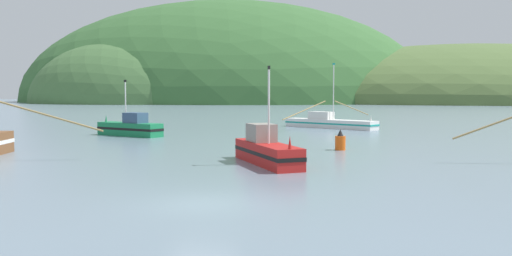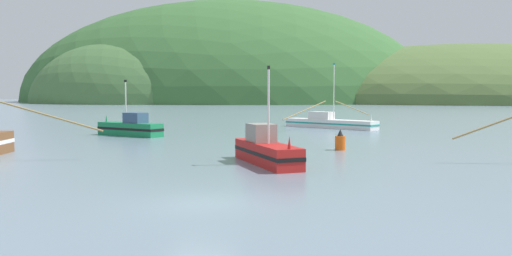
{
  "view_description": "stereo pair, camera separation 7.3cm",
  "coord_description": "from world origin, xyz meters",
  "px_view_note": "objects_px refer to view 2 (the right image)",
  "views": [
    {
      "loc": [
        7.01,
        -17.06,
        4.1
      ],
      "look_at": [
        -3.85,
        20.7,
        1.4
      ],
      "focal_mm": 35.03,
      "sensor_mm": 36.0,
      "label": 1
    },
    {
      "loc": [
        7.08,
        -17.04,
        4.1
      ],
      "look_at": [
        -3.85,
        20.7,
        1.4
      ],
      "focal_mm": 35.03,
      "sensor_mm": 36.0,
      "label": 2
    }
  ],
  "objects_px": {
    "fishing_boat_green": "(131,128)",
    "channel_buoy": "(340,142)",
    "fishing_boat_red": "(266,150)",
    "fishing_boat_white": "(329,123)"
  },
  "relations": [
    {
      "from": "fishing_boat_white",
      "to": "channel_buoy",
      "type": "distance_m",
      "value": 23.71
    },
    {
      "from": "fishing_boat_red",
      "to": "fishing_boat_green",
      "type": "relative_size",
      "value": 0.9
    },
    {
      "from": "fishing_boat_white",
      "to": "fishing_boat_green",
      "type": "relative_size",
      "value": 2.11
    },
    {
      "from": "channel_buoy",
      "to": "fishing_boat_red",
      "type": "bearing_deg",
      "value": -111.97
    },
    {
      "from": "fishing_boat_green",
      "to": "channel_buoy",
      "type": "relative_size",
      "value": 4.99
    },
    {
      "from": "fishing_boat_red",
      "to": "fishing_boat_green",
      "type": "xyz_separation_m",
      "value": [
        -17.71,
        15.08,
        0.02
      ]
    },
    {
      "from": "fishing_boat_red",
      "to": "channel_buoy",
      "type": "xyz_separation_m",
      "value": [
        3.37,
        8.34,
        -0.16
      ]
    },
    {
      "from": "fishing_boat_white",
      "to": "fishing_boat_green",
      "type": "xyz_separation_m",
      "value": [
        -17.08,
        -16.64,
        0.16
      ]
    },
    {
      "from": "fishing_boat_green",
      "to": "channel_buoy",
      "type": "distance_m",
      "value": 22.13
    },
    {
      "from": "fishing_boat_green",
      "to": "channel_buoy",
      "type": "height_order",
      "value": "fishing_boat_green"
    }
  ]
}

